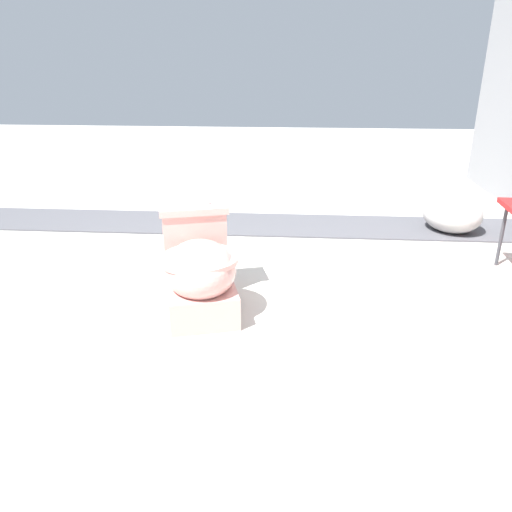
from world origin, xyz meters
The scene contains 4 objects.
ground_plane centered at (0.00, 0.00, 0.00)m, with size 14.00×14.00×0.00m, color #B7B2A8.
gravel_strip centered at (-1.18, 0.50, 0.01)m, with size 0.56×8.00×0.01m, color #4C4C51.
toilet centered at (0.23, -0.02, 0.22)m, with size 0.71×0.53×0.52m.
boulder_near centered at (-1.13, 1.67, 0.14)m, with size 0.46×0.40×0.28m, color #B7B2AD.
Camera 1 is at (2.58, 0.45, 1.25)m, focal length 35.00 mm.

